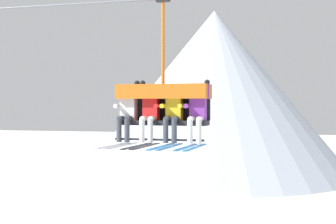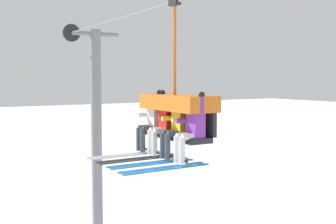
# 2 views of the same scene
# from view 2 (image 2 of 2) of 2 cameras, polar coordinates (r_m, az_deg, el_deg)

# --- Properties ---
(lift_tower_near) EXTENTS (0.36, 1.88, 8.54)m
(lift_tower_near) POSITION_cam_2_polar(r_m,az_deg,el_deg) (14.36, -9.70, -5.02)
(lift_tower_near) COLOR slate
(lift_tower_near) RESTS_ON ground_plane
(chairlift_chair) EXTENTS (1.92, 0.74, 2.98)m
(chairlift_chair) POSITION_cam_2_polar(r_m,az_deg,el_deg) (8.25, 1.32, 0.44)
(chairlift_chair) COLOR #232328
(skier_white) EXTENTS (0.48, 1.70, 1.34)m
(skier_white) POSITION_cam_2_polar(r_m,az_deg,el_deg) (8.81, -2.45, -1.19)
(skier_white) COLOR silver
(skier_red) EXTENTS (0.48, 1.70, 1.34)m
(skier_red) POSITION_cam_2_polar(r_m,az_deg,el_deg) (8.38, -0.85, -1.48)
(skier_red) COLOR red
(skier_yellow) EXTENTS (0.46, 1.70, 1.23)m
(skier_yellow) POSITION_cam_2_polar(r_m,az_deg,el_deg) (7.95, 0.92, -1.96)
(skier_yellow) COLOR yellow
(skier_purple) EXTENTS (0.48, 1.70, 1.34)m
(skier_purple) POSITION_cam_2_polar(r_m,az_deg,el_deg) (7.53, 2.99, -2.17)
(skier_purple) COLOR purple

